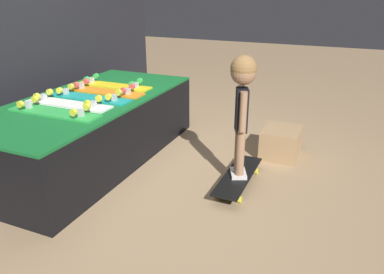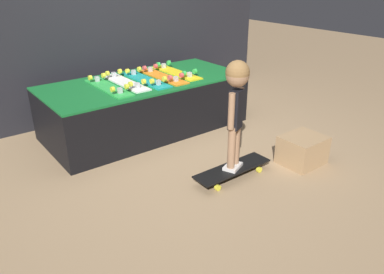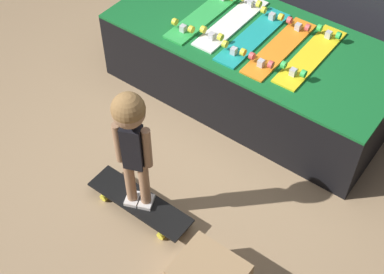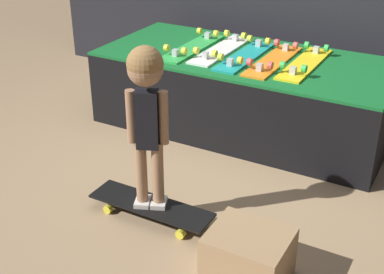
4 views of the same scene
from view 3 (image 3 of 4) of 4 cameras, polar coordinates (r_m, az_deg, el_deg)
name	(u,v)px [view 3 (image 3 of 4)]	position (r m, az deg, el deg)	size (l,w,h in m)	color
ground_plane	(198,145)	(3.95, 0.61, -0.85)	(16.00, 16.00, 0.00)	#9E7F5B
display_rack	(252,66)	(4.17, 6.38, 7.53)	(2.18, 1.00, 0.57)	black
skateboard_green_on_rack	(204,14)	(4.15, 1.25, 12.93)	(0.18, 0.78, 0.09)	green
skateboard_white_on_rack	(232,22)	(4.09, 4.24, 12.17)	(0.18, 0.78, 0.09)	white
skateboard_teal_on_rack	(253,36)	(3.97, 6.56, 10.70)	(0.18, 0.78, 0.09)	teal
skateboard_orange_on_rack	(280,47)	(3.89, 9.35, 9.47)	(0.18, 0.78, 0.09)	orange
skateboard_yellow_on_rack	(311,55)	(3.86, 12.56, 8.52)	(0.18, 0.78, 0.09)	yellow
skateboard_on_floor	(140,203)	(3.55, -5.59, -7.00)	(0.75, 0.20, 0.09)	black
child	(131,133)	(3.02, -6.52, 0.45)	(0.21, 0.19, 0.95)	silver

